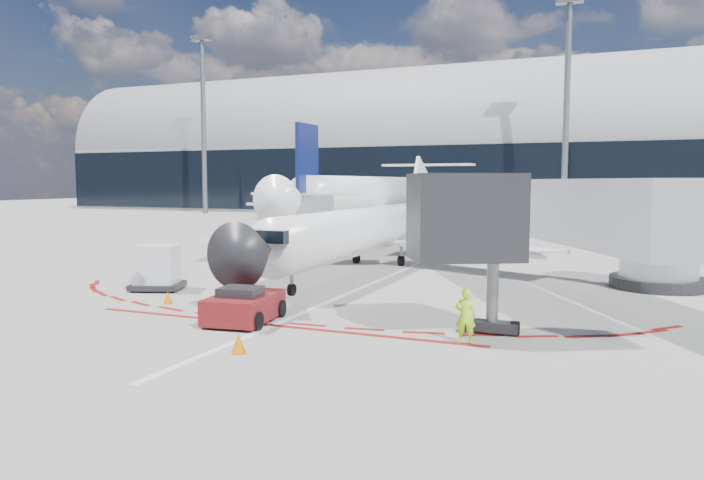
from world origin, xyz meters
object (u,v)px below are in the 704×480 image
at_px(regional_jet, 371,229).
at_px(ramp_worker, 465,316).
at_px(pushback_tug, 244,306).
at_px(uld_container, 157,268).

bearing_deg(regional_jet, ramp_worker, -59.81).
xyz_separation_m(regional_jet, pushback_tug, (0.79, -14.10, -1.58)).
distance_m(regional_jet, uld_container, 11.88).
relative_size(regional_jet, pushback_tug, 5.32).
height_order(regional_jet, uld_container, regional_jet).
distance_m(regional_jet, pushback_tug, 14.21).
relative_size(pushback_tug, ramp_worker, 2.96).
distance_m(ramp_worker, uld_container, 14.74).
xyz_separation_m(pushback_tug, uld_container, (-6.81, 3.92, 0.43)).
bearing_deg(pushback_tug, ramp_worker, -7.53).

